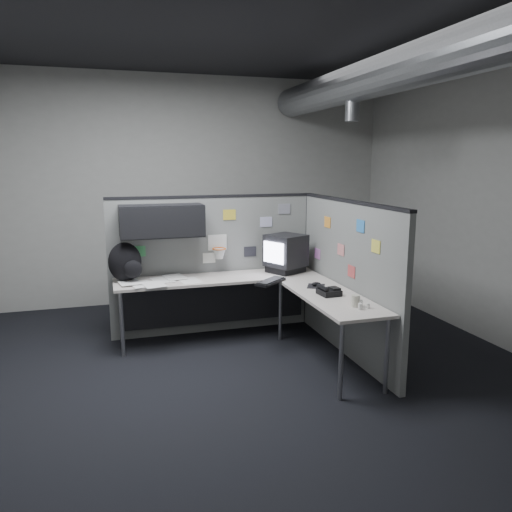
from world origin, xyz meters
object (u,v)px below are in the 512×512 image
object	(u,v)px
desk	(247,292)
monitor	(286,253)
phone	(329,291)
backpack	(126,263)
keyboard	(271,281)

from	to	relation	value
desk	monitor	world-z (taller)	monitor
monitor	desk	bearing A→B (deg)	-133.58
desk	phone	xyz separation A→B (m)	(0.62, -0.77, 0.15)
backpack	keyboard	bearing A→B (deg)	-30.60
phone	backpack	world-z (taller)	backpack
monitor	phone	size ratio (longest dim) A/B	2.39
desk	phone	distance (m)	1.00
monitor	backpack	distance (m)	1.82
desk	backpack	bearing A→B (deg)	163.92
desk	phone	size ratio (longest dim) A/B	10.57
desk	monitor	xyz separation A→B (m)	(0.56, 0.31, 0.35)
phone	keyboard	bearing A→B (deg)	127.61
desk	phone	world-z (taller)	phone
phone	backpack	size ratio (longest dim) A/B	0.51
phone	backpack	distance (m)	2.19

